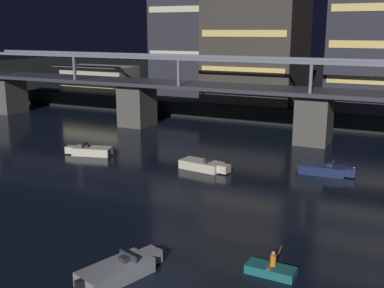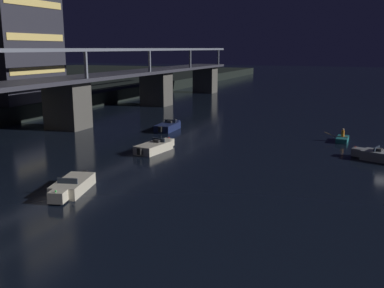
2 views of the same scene
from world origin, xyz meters
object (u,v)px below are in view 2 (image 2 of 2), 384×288
speedboat_mid_left (155,147)px  speedboat_mid_center (168,127)px  river_bridge (67,94)px  speedboat_near_left (72,186)px  tower_central (2,20)px  dinghy_with_paddler (342,139)px  speedboat_near_right (384,156)px

speedboat_mid_left → speedboat_mid_center: (10.32, 3.47, 0.00)m
river_bridge → speedboat_near_left: 24.95m
river_bridge → tower_central: bearing=70.4°
speedboat_near_left → speedboat_mid_left: same height
river_bridge → dinghy_with_paddler: bearing=-81.9°
speedboat_mid_left → dinghy_with_paddler: dinghy_with_paddler is taller
river_bridge → tower_central: tower_central is taller
speedboat_near_left → speedboat_near_right: bearing=-49.1°
dinghy_with_paddler → river_bridge: bearing=98.1°
speedboat_near_left → speedboat_mid_center: 23.27m
speedboat_mid_center → dinghy_with_paddler: bearing=-87.4°
speedboat_mid_center → dinghy_with_paddler: (0.87, -19.34, -0.14)m
dinghy_with_paddler → speedboat_mid_center: bearing=92.6°
river_bridge → speedboat_near_left: (-19.46, -15.17, -3.73)m
speedboat_near_right → speedboat_mid_left: (-4.17, 19.63, 0.00)m
speedboat_mid_center → river_bridge: bearing=107.0°
speedboat_near_left → speedboat_mid_center: same height
speedboat_near_right → tower_central: bearing=81.2°
speedboat_near_right → dinghy_with_paddler: dinghy_with_paddler is taller
speedboat_mid_left → speedboat_mid_center: same height
tower_central → speedboat_mid_center: bearing=-93.1°
speedboat_mid_left → dinghy_with_paddler: size_ratio=1.99×
tower_central → speedboat_near_right: tower_central is taller
speedboat_near_left → tower_central: bearing=49.9°
tower_central → dinghy_with_paddler: size_ratio=8.40×
speedboat_mid_center → speedboat_near_right: bearing=-104.9°
speedboat_near_left → speedboat_mid_center: bearing=9.1°
speedboat_near_right → speedboat_mid_center: bearing=75.1°
speedboat_near_right → speedboat_mid_left: 20.07m
river_bridge → speedboat_mid_left: bearing=-114.5°
speedboat_near_right → speedboat_mid_left: size_ratio=0.98×
speedboat_mid_left → dinghy_with_paddler: 19.42m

